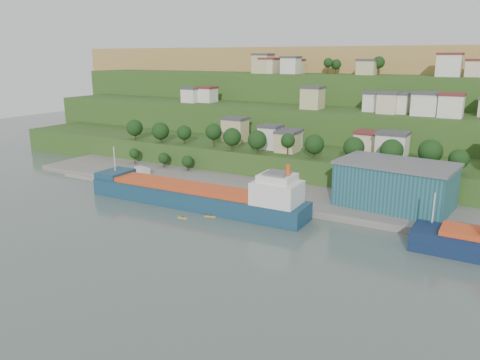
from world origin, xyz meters
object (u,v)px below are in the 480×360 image
Objects in this scene: caravan at (142,171)px; kayak_orange at (210,216)px; cargo_ship_near at (200,198)px; warehouse at (395,184)px.

caravan reaches higher than kayak_orange.
cargo_ship_near is at bearing -6.30° from caravan.
cargo_ship_near reaches higher than caravan.
kayak_orange is (-43.31, -28.63, -8.20)m from warehouse.
warehouse is 52.56m from kayak_orange.
cargo_ship_near is 22.52× the size of kayak_orange.
warehouse is 10.53× the size of kayak_orange.
cargo_ship_near reaches higher than warehouse.
warehouse is 87.94m from caravan.
kayak_orange is (44.25, -22.80, -2.52)m from caravan.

